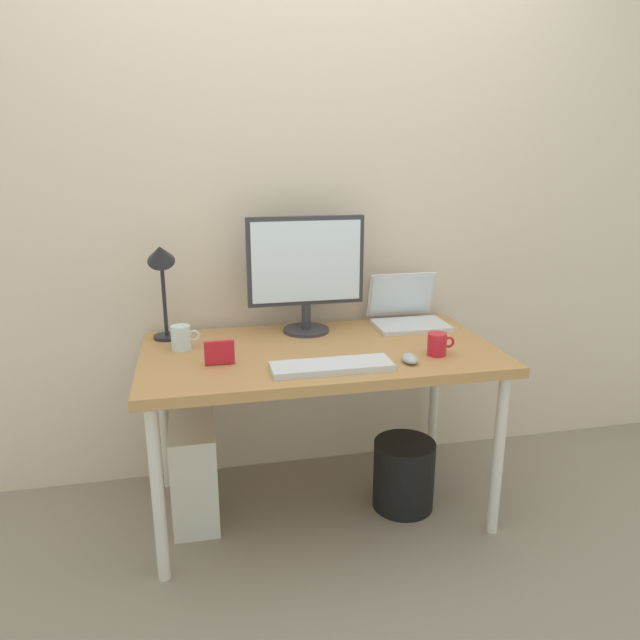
# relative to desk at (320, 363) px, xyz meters

# --- Properties ---
(ground_plane) EXTENTS (6.00, 6.00, 0.00)m
(ground_plane) POSITION_rel_desk_xyz_m (0.00, 0.00, -0.66)
(ground_plane) COLOR gray
(back_wall) EXTENTS (4.40, 0.04, 2.60)m
(back_wall) POSITION_rel_desk_xyz_m (0.00, 0.44, 0.64)
(back_wall) COLOR beige
(back_wall) RESTS_ON ground_plane
(desk) EXTENTS (1.40, 0.75, 0.72)m
(desk) POSITION_rel_desk_xyz_m (0.00, 0.00, 0.00)
(desk) COLOR #B7844C
(desk) RESTS_ON ground_plane
(monitor) EXTENTS (0.50, 0.20, 0.50)m
(monitor) POSITION_rel_desk_xyz_m (-0.01, 0.24, 0.34)
(monitor) COLOR #333338
(monitor) RESTS_ON desk
(laptop) EXTENTS (0.32, 0.28, 0.23)m
(laptop) POSITION_rel_desk_xyz_m (0.46, 0.26, 0.12)
(laptop) COLOR silver
(laptop) RESTS_ON desk
(desk_lamp) EXTENTS (0.11, 0.16, 0.43)m
(desk_lamp) POSITION_rel_desk_xyz_m (-0.60, 0.24, 0.36)
(desk_lamp) COLOR #232328
(desk_lamp) RESTS_ON desk
(keyboard) EXTENTS (0.44, 0.14, 0.02)m
(keyboard) POSITION_rel_desk_xyz_m (-0.01, -0.24, 0.07)
(keyboard) COLOR silver
(keyboard) RESTS_ON desk
(mouse) EXTENTS (0.06, 0.09, 0.03)m
(mouse) POSITION_rel_desk_xyz_m (0.29, -0.23, 0.08)
(mouse) COLOR #B2B2B7
(mouse) RESTS_ON desk
(coffee_mug) EXTENTS (0.11, 0.07, 0.09)m
(coffee_mug) POSITION_rel_desk_xyz_m (0.43, -0.17, 0.10)
(coffee_mug) COLOR red
(coffee_mug) RESTS_ON desk
(glass_cup) EXTENTS (0.11, 0.08, 0.10)m
(glass_cup) POSITION_rel_desk_xyz_m (-0.54, 0.11, 0.11)
(glass_cup) COLOR silver
(glass_cup) RESTS_ON desk
(photo_frame) EXTENTS (0.11, 0.02, 0.09)m
(photo_frame) POSITION_rel_desk_xyz_m (-0.40, -0.10, 0.11)
(photo_frame) COLOR red
(photo_frame) RESTS_ON desk
(computer_tower) EXTENTS (0.18, 0.36, 0.42)m
(computer_tower) POSITION_rel_desk_xyz_m (-0.52, 0.05, -0.45)
(computer_tower) COLOR silver
(computer_tower) RESTS_ON ground_plane
(wastebasket) EXTENTS (0.26, 0.26, 0.30)m
(wastebasket) POSITION_rel_desk_xyz_m (0.35, -0.07, -0.51)
(wastebasket) COLOR black
(wastebasket) RESTS_ON ground_plane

